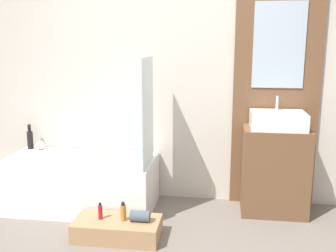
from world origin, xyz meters
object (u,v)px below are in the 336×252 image
Objects in this scene: bathtub at (81,183)px; wooden_step_bench at (117,229)px; vase_tall_dark at (30,139)px; bottle_soap_secondary at (123,212)px; bottle_soap_primary at (100,212)px; vase_round_light at (40,145)px; sink at (278,120)px.

bathtub reaches higher than wooden_step_bench.
vase_tall_dark reaches higher than bottle_soap_secondary.
bottle_soap_secondary is at bearing 0.00° from bottle_soap_primary.
wooden_step_bench is at bearing -36.10° from vase_tall_dark.
wooden_step_bench is 7.65× the size of vase_round_light.
vase_tall_dark is (-2.49, 0.14, -0.30)m from sink.
bottle_soap_primary is 0.19m from bottle_soap_secondary.
wooden_step_bench is 1.71m from sink.
bottle_soap_primary is (1.01, -0.84, -0.38)m from vase_tall_dark.
bottle_soap_primary is at bearing 180.00° from bottle_soap_secondary.
vase_round_light is 0.58× the size of bottle_soap_secondary.
vase_tall_dark is 1.83× the size of bottle_soap_primary.
wooden_step_bench is (0.52, -0.57, -0.17)m from bathtub.
sink reaches higher than bathtub.
bathtub is at bearing 123.44° from bottle_soap_primary.
wooden_step_bench is at bearing -47.71° from bathtub.
bottle_soap_primary is at bearing -42.65° from vase_round_light.
sink is 1.89× the size of vase_tall_dark.
bathtub is 0.65m from vase_round_light.
bathtub is at bearing -23.25° from vase_tall_dark.
vase_tall_dark reaches higher than vase_round_light.
vase_tall_dark is at bearing 143.90° from wooden_step_bench.
sink is at bearing 25.37° from bottle_soap_primary.
bathtub is 1.97m from sink.
vase_round_light is (-2.37, 0.12, -0.36)m from sink.
vase_round_light is 1.26m from bottle_soap_primary.
bathtub reaches higher than bottle_soap_secondary.
vase_tall_dark is (-1.15, 0.84, 0.52)m from wooden_step_bench.
vase_round_light is (-0.52, 0.26, 0.29)m from bathtub.
bathtub is 2.03× the size of wooden_step_bench.
vase_round_light reaches higher than bottle_soap_secondary.
bathtub is at bearing -26.34° from vase_round_light.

